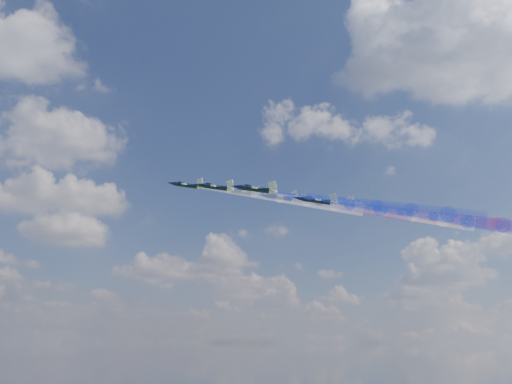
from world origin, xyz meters
TOP-DOWN VIEW (x-y plane):
  - jet_lead at (6.32, 25.02)m, footprint 13.93×14.07m
  - trail_lead at (25.34, 7.90)m, footprint 33.53×31.51m
  - jet_inner_left at (8.05, 10.11)m, footprint 13.93×14.07m
  - trail_inner_left at (27.07, -7.02)m, footprint 33.53×31.51m
  - jet_inner_right at (23.69, 24.32)m, footprint 13.93×14.07m
  - trail_inner_right at (42.71, 7.20)m, footprint 33.53×31.51m
  - jet_outer_left at (9.53, -8.00)m, footprint 13.93×14.07m
  - trail_outer_left at (28.55, -25.12)m, footprint 33.53×31.51m
  - jet_center_third at (25.39, 8.00)m, footprint 13.93×14.07m
  - trail_center_third at (44.41, -9.13)m, footprint 33.53×31.51m
  - jet_outer_right at (39.04, 23.53)m, footprint 13.93×14.07m
  - trail_outer_right at (58.06, 6.40)m, footprint 33.53×31.51m
  - jet_rear_left at (25.86, -7.76)m, footprint 13.93×14.07m
  - trail_rear_left at (44.88, -24.88)m, footprint 33.53×31.51m
  - jet_rear_right at (41.62, 5.58)m, footprint 13.93×14.07m
  - trail_rear_right at (60.64, -11.54)m, footprint 33.53×31.51m

SIDE VIEW (x-z plane):
  - trail_rear_left at x=44.88m, z-range 126.34..138.87m
  - trail_outer_left at x=28.55m, z-range 126.92..139.45m
  - trail_center_third at x=44.41m, z-range 130.59..143.12m
  - trail_rear_right at x=60.64m, z-range 130.71..143.24m
  - jet_rear_left at x=25.86m, z-range 134.29..141.06m
  - trail_inner_left at x=27.07m, z-range 131.61..144.14m
  - jet_outer_left at x=9.53m, z-range 134.87..141.64m
  - trail_outer_right at x=58.06m, z-range 135.41..147.94m
  - trail_lead at x=25.34m, z-range 135.53..148.07m
  - trail_inner_right at x=42.71m, z-range 135.56..148.09m
  - jet_center_third at x=25.39m, z-range 138.55..145.31m
  - jet_rear_right at x=41.62m, z-range 138.67..145.43m
  - jet_inner_left at x=8.05m, z-range 139.56..146.33m
  - jet_outer_right at x=39.04m, z-range 143.37..150.14m
  - jet_lead at x=6.32m, z-range 143.49..150.26m
  - jet_inner_right at x=23.69m, z-range 143.51..150.28m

